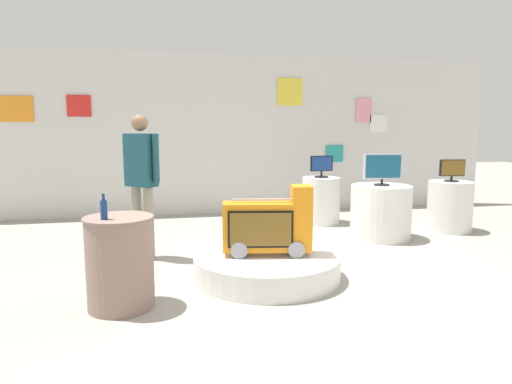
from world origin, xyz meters
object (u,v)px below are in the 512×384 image
display_pedestal_center_rear (321,200)px  tv_on_left_rear (383,168)px  tv_on_right_rear (452,170)px  side_table_round (120,262)px  display_pedestal_right_rear (450,206)px  bottle_on_side_table (104,209)px  novelty_firetruck_tv (269,227)px  main_display_pedestal (267,266)px  display_pedestal_left_rear (381,212)px  shopper_browsing_near_truck (141,175)px  tv_on_center_rear (322,166)px

display_pedestal_center_rear → tv_on_left_rear: bearing=-67.9°
tv_on_right_rear → side_table_round: size_ratio=0.47×
tv_on_left_rear → side_table_round: tv_on_left_rear is taller
display_pedestal_right_rear → bottle_on_side_table: bearing=-155.0°
novelty_firetruck_tv → bottle_on_side_table: 1.78m
main_display_pedestal → display_pedestal_right_rear: (3.39, 1.68, 0.27)m
display_pedestal_left_rear → side_table_round: size_ratio=1.05×
display_pedestal_right_rear → tv_on_left_rear: bearing=-169.5°
shopper_browsing_near_truck → novelty_firetruck_tv: bearing=-37.2°
display_pedestal_center_rear → side_table_round: 4.44m
novelty_firetruck_tv → tv_on_right_rear: (3.37, 1.68, 0.41)m
tv_on_center_rear → bottle_on_side_table: 4.59m
side_table_round → tv_on_center_rear: bearing=46.3°
tv_on_left_rear → bottle_on_side_table: tv_on_left_rear is taller
main_display_pedestal → tv_on_right_rear: (3.39, 1.67, 0.85)m
display_pedestal_right_rear → shopper_browsing_near_truck: bearing=-172.3°
tv_on_right_rear → tv_on_center_rear: bearing=151.5°
bottle_on_side_table → tv_on_center_rear: bearing=46.2°
display_pedestal_left_rear → tv_on_center_rear: size_ratio=2.20×
novelty_firetruck_tv → display_pedestal_center_rear: novelty_firetruck_tv is taller
tv_on_left_rear → side_table_round: 4.13m
novelty_firetruck_tv → side_table_round: novelty_firetruck_tv is taller
novelty_firetruck_tv → display_pedestal_right_rear: 3.77m
display_pedestal_center_rear → novelty_firetruck_tv: bearing=-120.1°
main_display_pedestal → side_table_round: (-1.50, -0.55, 0.30)m
tv_on_left_rear → side_table_round: size_ratio=0.67×
tv_on_left_rear → display_pedestal_right_rear: (1.32, 0.24, -0.65)m
display_pedestal_left_rear → tv_on_left_rear: bearing=-81.9°
novelty_firetruck_tv → shopper_browsing_near_truck: (-1.37, 1.04, 0.49)m
tv_on_center_rear → tv_on_right_rear: (1.82, -0.99, -0.01)m
tv_on_right_rear → shopper_browsing_near_truck: (-4.75, -0.64, 0.08)m
display_pedestal_center_rear → display_pedestal_right_rear: 2.07m
side_table_round → main_display_pedestal: bearing=20.1°
tv_on_right_rear → side_table_round: bearing=-155.6°
display_pedestal_left_rear → shopper_browsing_near_truck: shopper_browsing_near_truck is taller
bottle_on_side_table → display_pedestal_left_rear: bearing=29.6°
bottle_on_side_table → tv_on_left_rear: bearing=29.6°
novelty_firetruck_tv → display_pedestal_center_rear: size_ratio=1.24×
tv_on_left_rear → display_pedestal_center_rear: tv_on_left_rear is taller
display_pedestal_right_rear → side_table_round: side_table_round is taller
main_display_pedestal → side_table_round: size_ratio=1.90×
display_pedestal_left_rear → display_pedestal_center_rear: size_ratio=1.11×
display_pedestal_left_rear → tv_on_right_rear: tv_on_right_rear is taller
tv_on_left_rear → display_pedestal_center_rear: 1.48m
tv_on_right_rear → main_display_pedestal: bearing=-153.7°
main_display_pedestal → novelty_firetruck_tv: novelty_firetruck_tv is taller
bottle_on_side_table → tv_on_right_rear: bearing=25.0°
display_pedestal_right_rear → bottle_on_side_table: 5.53m
novelty_firetruck_tv → tv_on_left_rear: tv_on_left_rear is taller
tv_on_center_rear → tv_on_right_rear: tv_on_center_rear is taller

